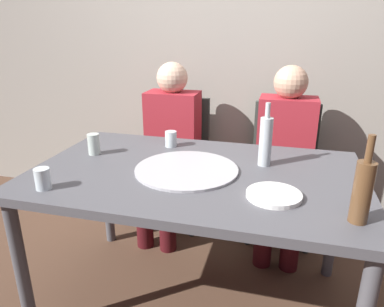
# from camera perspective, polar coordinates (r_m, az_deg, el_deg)

# --- Properties ---
(ground_plane) EXTENTS (8.00, 8.00, 0.00)m
(ground_plane) POSITION_cam_1_polar(r_m,az_deg,el_deg) (2.07, 0.51, -22.44)
(ground_plane) COLOR #513828
(back_wall) EXTENTS (6.00, 0.10, 2.60)m
(back_wall) POSITION_cam_1_polar(r_m,az_deg,el_deg) (2.69, 7.14, 17.75)
(back_wall) COLOR gray
(back_wall) RESTS_ON ground_plane
(dining_table) EXTENTS (1.53, 0.93, 0.75)m
(dining_table) POSITION_cam_1_polar(r_m,az_deg,el_deg) (1.69, 0.58, -5.23)
(dining_table) COLOR #4C4C51
(dining_table) RESTS_ON ground_plane
(pizza_tray) EXTENTS (0.48, 0.48, 0.01)m
(pizza_tray) POSITION_cam_1_polar(r_m,az_deg,el_deg) (1.66, -0.88, -2.57)
(pizza_tray) COLOR #ADADB2
(pizza_tray) RESTS_ON dining_table
(wine_bottle) EXTENTS (0.06, 0.06, 0.31)m
(wine_bottle) POSITION_cam_1_polar(r_m,az_deg,el_deg) (1.72, 11.75, 2.03)
(wine_bottle) COLOR #B2BCC1
(wine_bottle) RESTS_ON dining_table
(beer_bottle) EXTENTS (0.06, 0.06, 0.31)m
(beer_bottle) POSITION_cam_1_polar(r_m,az_deg,el_deg) (1.33, 25.75, -5.35)
(beer_bottle) COLOR brown
(beer_bottle) RESTS_ON dining_table
(tumbler_near) EXTENTS (0.06, 0.06, 0.11)m
(tumbler_near) POSITION_cam_1_polar(r_m,az_deg,el_deg) (1.93, -15.53, 1.46)
(tumbler_near) COLOR #B7C6BC
(tumbler_near) RESTS_ON dining_table
(tumbler_far) EXTENTS (0.06, 0.06, 0.09)m
(tumbler_far) POSITION_cam_1_polar(r_m,az_deg,el_deg) (1.59, -22.91, -3.76)
(tumbler_far) COLOR silver
(tumbler_far) RESTS_ON dining_table
(wine_glass) EXTENTS (0.06, 0.06, 0.09)m
(wine_glass) POSITION_cam_1_polar(r_m,az_deg,el_deg) (1.98, -3.41, 2.36)
(wine_glass) COLOR silver
(wine_glass) RESTS_ON dining_table
(plate_stack) EXTENTS (0.22, 0.22, 0.02)m
(plate_stack) POSITION_cam_1_polar(r_m,az_deg,el_deg) (1.45, 13.03, -6.53)
(plate_stack) COLOR white
(plate_stack) RESTS_ON dining_table
(chair_left) EXTENTS (0.44, 0.44, 0.90)m
(chair_left) POSITION_cam_1_polar(r_m,az_deg,el_deg) (2.62, -2.58, 0.22)
(chair_left) COLOR #2D3833
(chair_left) RESTS_ON ground_plane
(chair_right) EXTENTS (0.44, 0.44, 0.90)m
(chair_right) POSITION_cam_1_polar(r_m,az_deg,el_deg) (2.51, 14.47, -1.30)
(chair_right) COLOR #2D3833
(chair_right) RESTS_ON ground_plane
(guest_in_sweater) EXTENTS (0.36, 0.56, 1.17)m
(guest_in_sweater) POSITION_cam_1_polar(r_m,az_deg,el_deg) (2.44, -3.68, 1.89)
(guest_in_sweater) COLOR maroon
(guest_in_sweater) RESTS_ON ground_plane
(guest_in_beanie) EXTENTS (0.36, 0.56, 1.17)m
(guest_in_beanie) POSITION_cam_1_polar(r_m,az_deg,el_deg) (2.33, 14.66, 0.33)
(guest_in_beanie) COLOR maroon
(guest_in_beanie) RESTS_ON ground_plane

